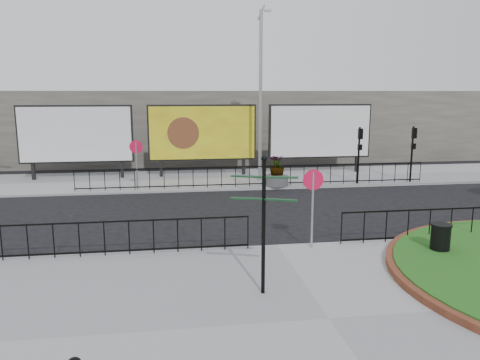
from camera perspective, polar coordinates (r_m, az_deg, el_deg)
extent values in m
plane|color=black|center=(15.12, 4.57, -8.29)|extent=(90.00, 90.00, 0.00)
cube|color=gray|center=(10.66, 10.78, -16.53)|extent=(30.00, 10.00, 0.12)
cube|color=gray|center=(26.58, -1.16, 0.15)|extent=(44.00, 6.00, 0.12)
cylinder|color=gray|center=(23.67, -12.47, 1.69)|extent=(0.07, 0.07, 2.40)
cylinder|color=#BB0C36|center=(23.55, -12.57, 3.98)|extent=(0.64, 0.03, 0.64)
cylinder|color=white|center=(23.57, -12.56, 3.98)|extent=(0.50, 0.03, 0.50)
cylinder|color=gray|center=(14.62, 8.82, -3.64)|extent=(0.07, 0.07, 2.40)
cylinder|color=#BB0C36|center=(14.42, 8.93, 0.02)|extent=(0.64, 0.03, 0.64)
cylinder|color=white|center=(14.44, 8.90, 0.03)|extent=(0.50, 0.03, 0.50)
cube|color=black|center=(28.33, -23.88, 1.04)|extent=(0.18, 0.18, 1.00)
cube|color=black|center=(27.42, -14.18, 1.34)|extent=(0.18, 0.18, 1.00)
cube|color=black|center=(27.54, -19.36, 5.29)|extent=(6.20, 0.25, 3.20)
cube|color=silver|center=(27.38, -19.43, 5.26)|extent=(6.00, 0.06, 3.00)
cube|color=black|center=(27.28, -9.58, 1.47)|extent=(0.18, 0.18, 1.00)
cube|color=black|center=(27.58, 0.44, 1.71)|extent=(0.18, 0.18, 1.00)
cube|color=black|center=(27.09, -4.61, 5.78)|extent=(6.20, 0.25, 3.20)
cube|color=#CCD91E|center=(26.93, -4.59, 5.75)|extent=(6.00, 0.06, 3.00)
cube|color=black|center=(28.00, 4.89, 1.81)|extent=(0.18, 0.18, 1.00)
cube|color=black|center=(29.46, 14.03, 1.97)|extent=(0.18, 0.18, 1.00)
cube|color=black|center=(28.41, 9.70, 5.89)|extent=(6.20, 0.25, 3.20)
cube|color=silver|center=(28.25, 9.80, 5.86)|extent=(6.00, 0.06, 3.00)
cylinder|color=gray|center=(25.38, 2.50, 10.00)|extent=(0.18, 0.18, 9.00)
cylinder|color=gray|center=(25.70, 2.59, 19.74)|extent=(0.43, 0.10, 0.77)
cube|color=gray|center=(25.79, 3.40, 19.93)|extent=(0.35, 0.15, 0.12)
cylinder|color=black|center=(25.49, 14.26, 2.92)|extent=(0.10, 0.10, 3.00)
cube|color=black|center=(25.26, 14.48, 5.47)|extent=(0.22, 0.18, 0.55)
cube|color=black|center=(25.33, 14.40, 3.89)|extent=(0.20, 0.16, 0.30)
cylinder|color=black|center=(26.78, 20.21, 2.95)|extent=(0.10, 0.10, 3.00)
cube|color=black|center=(26.56, 20.49, 5.37)|extent=(0.22, 0.18, 0.55)
cube|color=black|center=(26.63, 20.39, 3.88)|extent=(0.20, 0.16, 0.30)
cube|color=slate|center=(36.16, -3.16, 6.82)|extent=(40.00, 10.00, 5.00)
cylinder|color=black|center=(11.09, 2.88, -5.91)|extent=(0.09, 0.09, 3.24)
sphere|color=black|center=(10.73, 2.96, 2.66)|extent=(0.14, 0.14, 0.14)
cube|color=#0E3318|center=(10.88, 0.84, 0.44)|extent=(0.76, 0.41, 0.03)
cube|color=#0E3318|center=(10.80, 5.09, 0.32)|extent=(0.77, 0.30, 0.03)
cube|color=#0E3318|center=(10.94, 0.80, -2.27)|extent=(0.77, 0.34, 0.03)
cube|color=#0E3318|center=(10.85, 5.02, -2.43)|extent=(0.76, 0.41, 0.03)
cylinder|color=black|center=(15.06, 23.22, -6.89)|extent=(0.56, 0.56, 0.93)
cylinder|color=black|center=(14.93, 23.35, -5.08)|extent=(0.60, 0.60, 0.06)
cylinder|color=#4C4C4F|center=(24.33, 4.28, -0.05)|extent=(1.07, 1.07, 0.56)
imported|color=#214913|center=(24.20, 4.31, 1.80)|extent=(0.73, 0.73, 1.03)
cylinder|color=#4C4C4F|center=(24.38, 4.74, -0.08)|extent=(0.99, 0.99, 0.52)
imported|color=#214913|center=(24.25, 4.77, 1.76)|extent=(0.82, 0.82, 1.07)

